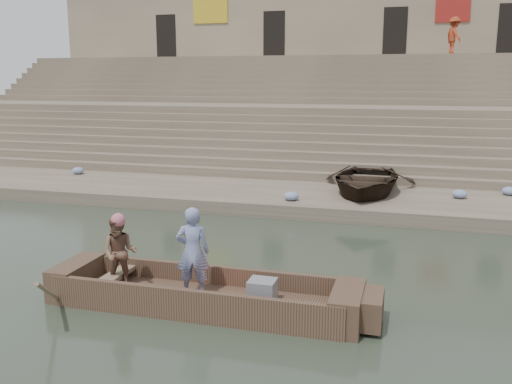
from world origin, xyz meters
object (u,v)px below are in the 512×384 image
at_px(main_rowboat, 203,301).
at_px(standing_man, 193,252).
at_px(pedestrian, 454,36).
at_px(rowing_man, 120,253).
at_px(beached_rowboat, 365,179).
at_px(television, 262,291).

xyz_separation_m(main_rowboat, standing_man, (-0.16, -0.02, 0.91)).
bearing_deg(pedestrian, rowing_man, 140.04).
height_order(main_rowboat, beached_rowboat, beached_rowboat).
relative_size(main_rowboat, pedestrian, 2.71).
distance_m(rowing_man, television, 2.70).
height_order(rowing_man, television, rowing_man).
relative_size(television, beached_rowboat, 0.11).
height_order(main_rowboat, rowing_man, rowing_man).
height_order(standing_man, rowing_man, standing_man).
bearing_deg(television, main_rowboat, 180.00).
distance_m(main_rowboat, beached_rowboat, 9.24).
bearing_deg(television, standing_man, -179.20).
bearing_deg(rowing_man, pedestrian, 57.63).
relative_size(main_rowboat, television, 10.87).
xyz_separation_m(rowing_man, pedestrian, (6.80, 22.13, 5.23)).
xyz_separation_m(standing_man, television, (1.25, 0.02, -0.60)).
bearing_deg(television, pedestrian, 79.38).
relative_size(standing_man, rowing_man, 1.20).
bearing_deg(beached_rowboat, television, -94.16).
bearing_deg(standing_man, beached_rowboat, -119.98).
bearing_deg(rowing_man, television, -14.08).
height_order(beached_rowboat, pedestrian, pedestrian).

